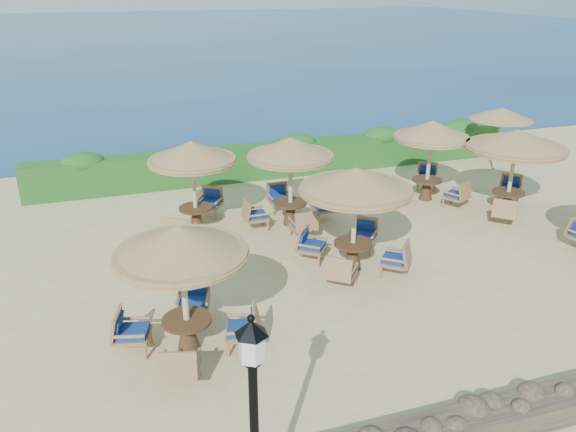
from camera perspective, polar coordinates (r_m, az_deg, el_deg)
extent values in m
plane|color=#C9B77F|center=(14.88, 7.98, -4.23)|extent=(120.00, 120.00, 0.00)
plane|color=navy|center=(82.33, -14.45, 17.51)|extent=(160.00, 160.00, 0.00)
cube|color=#184B18|center=(20.88, -0.46, 5.82)|extent=(18.00, 0.90, 1.20)
cube|color=brown|center=(10.50, 23.43, -17.67)|extent=(15.00, 0.65, 0.44)
cylinder|color=silver|center=(6.39, -3.70, -13.04)|extent=(0.30, 0.30, 0.36)
cone|color=black|center=(6.25, -3.75, -11.26)|extent=(0.40, 0.40, 0.18)
cylinder|color=#C8B78D|center=(22.64, 20.50, 7.04)|extent=(0.10, 0.10, 2.20)
cone|color=olive|center=(22.40, 20.88, 9.69)|extent=(2.30, 2.30, 0.45)
cylinder|color=#C8B78D|center=(10.88, -10.45, -8.06)|extent=(0.12, 0.12, 2.40)
cone|color=olive|center=(10.33, -10.91, -2.43)|extent=(2.51, 2.51, 0.55)
cylinder|color=olive|center=(10.45, -10.80, -3.82)|extent=(2.46, 2.46, 0.14)
cylinder|color=#482E19|center=(11.16, -10.26, -10.35)|extent=(0.96, 0.96, 0.06)
cone|color=#482E19|center=(11.35, -10.13, -11.83)|extent=(0.44, 0.44, 0.64)
cylinder|color=#C8B78D|center=(13.83, 6.73, -0.84)|extent=(0.12, 0.12, 2.40)
cone|color=olive|center=(13.40, 6.96, 3.78)|extent=(2.76, 2.76, 0.55)
cylinder|color=olive|center=(13.49, 6.90, 2.66)|extent=(2.70, 2.70, 0.14)
cylinder|color=#482E19|center=(14.04, 6.63, -2.78)|extent=(0.96, 0.96, 0.06)
cone|color=#482E19|center=(14.20, 6.57, -4.06)|extent=(0.44, 0.44, 0.64)
cylinder|color=#C8B78D|center=(16.13, -9.49, 2.53)|extent=(0.12, 0.12, 2.40)
cone|color=olive|center=(15.77, -9.77, 6.55)|extent=(2.47, 2.47, 0.55)
cylinder|color=olive|center=(15.85, -9.70, 5.58)|extent=(2.42, 2.42, 0.14)
cylinder|color=#482E19|center=(16.32, -9.37, 0.81)|extent=(0.96, 0.96, 0.06)
cone|color=#482E19|center=(16.45, -9.30, -0.32)|extent=(0.44, 0.44, 0.64)
cylinder|color=#C8B78D|center=(16.29, 0.26, 3.05)|extent=(0.12, 0.12, 2.40)
cone|color=olive|center=(15.93, 0.27, 7.04)|extent=(2.50, 2.50, 0.55)
cylinder|color=olive|center=(16.00, 0.26, 6.08)|extent=(2.45, 2.45, 0.14)
cylinder|color=#482E19|center=(16.47, 0.26, 1.35)|extent=(0.96, 0.96, 0.06)
cone|color=#482E19|center=(16.60, 0.25, 0.22)|extent=(0.44, 0.44, 0.64)
cylinder|color=#C8B78D|center=(18.79, 14.10, 5.08)|extent=(0.12, 0.12, 2.40)
cone|color=olive|center=(18.48, 14.45, 8.56)|extent=(2.42, 2.42, 0.55)
cylinder|color=olive|center=(18.55, 14.37, 7.72)|extent=(2.37, 2.37, 0.14)
cylinder|color=#482E19|center=(18.95, 13.95, 3.58)|extent=(0.96, 0.96, 0.06)
cone|color=#482E19|center=(19.06, 13.86, 2.59)|extent=(0.44, 0.44, 0.64)
cylinder|color=#C8B78D|center=(18.42, 21.72, 3.76)|extent=(0.12, 0.12, 2.40)
cone|color=olive|center=(18.10, 22.26, 7.29)|extent=(2.97, 2.97, 0.55)
cylinder|color=olive|center=(18.17, 22.13, 6.44)|extent=(2.91, 2.91, 0.14)
cylinder|color=#482E19|center=(18.58, 21.49, 2.25)|extent=(0.96, 0.96, 0.06)
cone|color=#482E19|center=(18.70, 21.34, 1.25)|extent=(0.44, 0.44, 0.64)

